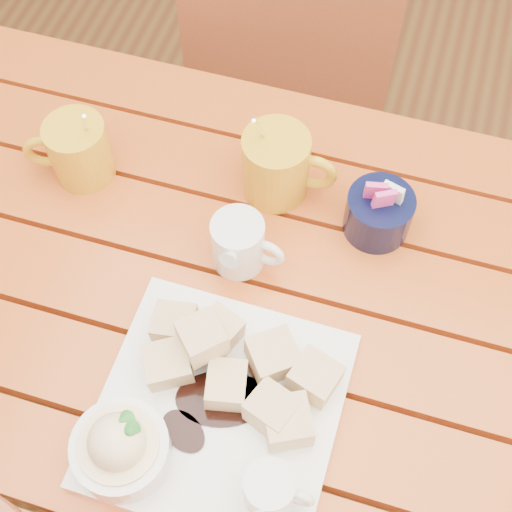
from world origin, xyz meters
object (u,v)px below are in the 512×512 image
(table, at_px, (232,350))
(coffee_mug_left, at_px, (77,150))
(dessert_plate, at_px, (199,414))
(coffee_mug_right, at_px, (278,165))
(chair_far, at_px, (281,82))

(table, distance_m, coffee_mug_left, 0.35)
(dessert_plate, bearing_deg, coffee_mug_right, 91.17)
(coffee_mug_left, height_order, chair_far, coffee_mug_left)
(table, xyz_separation_m, coffee_mug_left, (-0.27, 0.16, 0.16))
(chair_far, bearing_deg, coffee_mug_right, 82.52)
(coffee_mug_left, relative_size, coffee_mug_right, 0.92)
(dessert_plate, bearing_deg, coffee_mug_left, 133.06)
(table, bearing_deg, chair_far, 99.58)
(dessert_plate, relative_size, coffee_mug_left, 1.98)
(table, distance_m, coffee_mug_right, 0.27)
(dessert_plate, height_order, coffee_mug_left, coffee_mug_left)
(chair_far, bearing_deg, table, 78.08)
(coffee_mug_left, distance_m, chair_far, 0.64)
(coffee_mug_left, xyz_separation_m, chair_far, (0.16, 0.52, -0.34))
(dessert_plate, distance_m, coffee_mug_left, 0.41)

